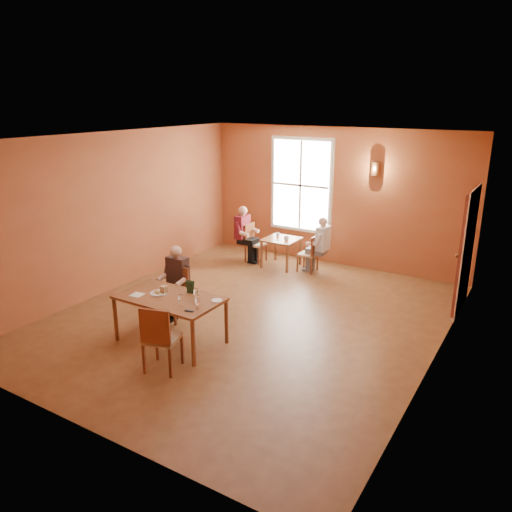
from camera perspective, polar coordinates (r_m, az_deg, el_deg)
The scene contains 30 objects.
ground at distance 8.57m, azimuth -0.70°, elevation -7.06°, with size 6.00×7.00×0.01m, color brown.
wall_back at distance 11.10m, azimuth 8.95°, elevation 6.65°, with size 6.00×0.04×3.00m, color brown.
wall_front at distance 5.57m, azimuth -20.32°, elevation -5.48°, with size 6.00×0.04×3.00m, color brown.
wall_left at distance 9.93m, azimuth -15.63°, elevation 4.91°, with size 0.04×7.00×3.00m, color brown.
wall_right at distance 7.00m, azimuth 20.55°, elevation -0.80°, with size 0.04×7.00×3.00m, color brown.
ceiling at distance 7.80m, azimuth -0.79°, elevation 13.39°, with size 6.00×7.00×0.04m, color white.
window at distance 11.34m, azimuth 5.14°, elevation 8.05°, with size 1.36×0.10×1.96m, color white.
door at distance 9.32m, azimuth 22.74°, elevation 0.49°, with size 0.12×1.04×2.10m, color maroon.
wall_sconce at distance 10.59m, azimuth 13.48°, elevation 9.70°, with size 0.16×0.16×0.28m, color brown.
main_table at distance 7.73m, azimuth -9.73°, elevation -7.16°, with size 1.58×0.89×0.74m, color brown, non-canonical shape.
chair_diner_main at distance 8.46m, azimuth -9.46°, elevation -4.37°, with size 0.39×0.39×0.89m, color #442A16, non-canonical shape.
diner_main at distance 8.38m, azimuth -9.64°, elevation -3.50°, with size 0.47×0.47×1.18m, color #331D17, non-canonical shape.
chair_empty at distance 6.97m, azimuth -10.65°, elevation -9.07°, with size 0.43×0.43×0.97m, color #482F19, non-canonical shape.
plate_food at distance 7.73m, azimuth -11.08°, elevation -4.13°, with size 0.26×0.26×0.03m, color silver.
sandwich at distance 7.70m, azimuth -10.48°, elevation -3.89°, with size 0.09×0.08×0.11m, color tan.
goblet_a at distance 7.37m, azimuth -6.84°, elevation -4.36°, with size 0.08×0.08×0.19m, color white, non-canonical shape.
goblet_b at distance 7.09m, azimuth -6.69°, elevation -5.35°, with size 0.07×0.07×0.17m, color white, non-canonical shape.
goblet_c at distance 7.23m, azimuth -8.62°, elevation -4.94°, with size 0.07×0.07×0.18m, color white, non-canonical shape.
menu_stand at distance 7.65m, azimuth -7.53°, elevation -3.53°, with size 0.12×0.06×0.19m, color #1B371F.
knife at distance 7.49m, azimuth -11.44°, elevation -5.00°, with size 0.18×0.01×0.00m, color silver.
napkin at distance 7.75m, azimuth -13.43°, elevation -4.33°, with size 0.18×0.18×0.01m, color white.
side_plate at distance 7.35m, azimuth -4.50°, elevation -5.09°, with size 0.16×0.16×0.01m, color white.
sunglasses at distance 7.05m, azimuth -7.66°, elevation -6.23°, with size 0.12×0.04×0.02m, color black.
second_table at distance 11.02m, azimuth 2.89°, elevation 0.41°, with size 0.72×0.72×0.63m, color brown, non-canonical shape.
chair_diner_white at distance 10.72m, azimuth 5.95°, elevation 0.32°, with size 0.36×0.36×0.80m, color #422213, non-canonical shape.
diner_white at distance 10.65m, azimuth 6.12°, elevation 1.22°, with size 0.47×0.47×1.17m, color silver, non-canonical shape.
chair_diner_maroon at distance 11.30m, azimuth 0.00°, elevation 1.49°, with size 0.38×0.38×0.87m, color #482A18, non-canonical shape.
diner_maroon at distance 11.27m, azimuth -0.13°, elevation 2.39°, with size 0.49×0.49×1.22m, color #501513, non-canonical shape.
cup_a at distance 10.80m, azimuth 3.49°, elevation 2.02°, with size 0.11×0.11×0.09m, color white.
cup_b at distance 11.09m, azimuth 2.50°, elevation 2.47°, with size 0.10×0.10×0.09m, color silver.
Camera 1 is at (4.13, -6.59, 3.58)m, focal length 35.00 mm.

